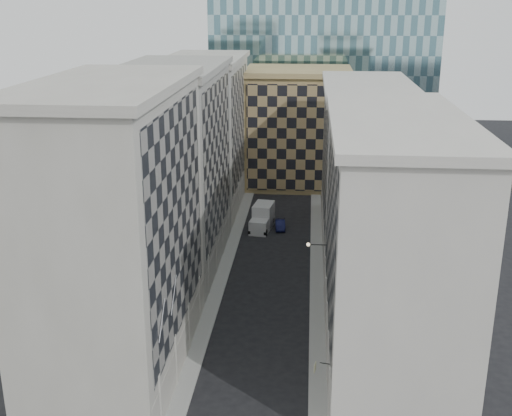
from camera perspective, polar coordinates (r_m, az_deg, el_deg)
The scene contains 14 objects.
sidewalk_west at distance 72.31m, azimuth -2.96°, elevation -5.81°, with size 1.50×100.00×0.15m, color gray.
sidewalk_east at distance 71.72m, azimuth 5.43°, elevation -6.08°, with size 1.50×100.00×0.15m, color gray.
bldg_left_a at distance 51.86m, azimuth -12.20°, elevation -2.12°, with size 10.80×22.80×23.70m.
bldg_left_b at distance 72.34m, azimuth -7.22°, elevation 3.53°, with size 10.80×22.80×22.70m.
bldg_left_c at distance 93.52m, azimuth -4.44°, elevation 6.65°, with size 10.80×22.80×21.70m.
bldg_right_a at distance 54.34m, azimuth 11.77°, elevation -2.83°, with size 10.80×26.80×20.70m.
bldg_right_b at distance 80.14m, azimuth 9.64°, elevation 3.77°, with size 10.80×28.80×19.70m.
tan_block at distance 105.25m, azimuth 3.70°, elevation 7.19°, with size 16.80×14.80×18.80m.
church_tower at distance 117.51m, azimuth 3.04°, elevation 16.95°, with size 7.20×7.20×51.50m.
flagpoles_left at distance 47.70m, azimuth -7.82°, elevation -8.73°, with size 0.10×6.33×2.33m.
bracket_lamp at distance 63.80m, azimuth 4.83°, elevation -3.25°, with size 1.98×0.36×0.36m.
box_truck at distance 85.60m, azimuth 0.57°, elevation -0.93°, with size 3.19×6.18×3.24m.
dark_car at distance 85.72m, azimuth 2.17°, elevation -1.49°, with size 1.29×3.69×1.22m, color #0F1339.
shop_sign at distance 48.36m, azimuth 5.36°, elevation -13.88°, with size 1.15×0.63×0.71m.
Camera 1 is at (4.09, -35.41, 29.46)m, focal length 45.00 mm.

